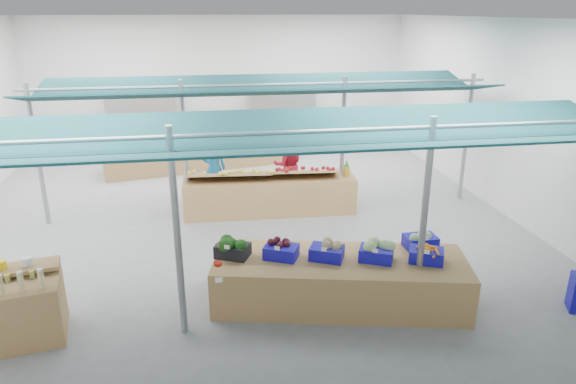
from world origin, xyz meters
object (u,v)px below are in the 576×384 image
object	(u,v)px
veg_counter	(340,281)
fruit_counter	(270,195)
vendor_left	(214,168)
vendor_right	(288,165)

from	to	relation	value
veg_counter	fruit_counter	xyz separation A→B (m)	(-0.58, 3.98, 0.03)
vendor_left	vendor_right	size ratio (longest dim) A/B	1.00
veg_counter	fruit_counter	size ratio (longest dim) A/B	1.01
vendor_right	fruit_counter	bearing A→B (deg)	63.60
vendor_left	veg_counter	bearing A→B (deg)	111.49
veg_counter	vendor_right	size ratio (longest dim) A/B	2.53
fruit_counter	vendor_right	world-z (taller)	vendor_right
veg_counter	vendor_right	distance (m)	5.09
vendor_left	vendor_right	bearing A→B (deg)	-177.79
fruit_counter	veg_counter	bearing A→B (deg)	-79.56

